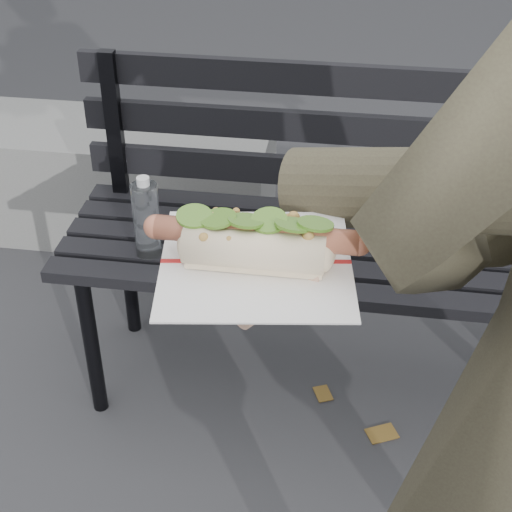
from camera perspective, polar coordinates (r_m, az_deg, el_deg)
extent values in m
cylinder|color=black|center=(2.09, -11.88, -6.33)|extent=(0.04, 0.04, 0.45)
cylinder|color=black|center=(2.34, -9.28, -0.94)|extent=(0.04, 0.04, 0.45)
cube|color=black|center=(1.82, 7.42, -2.97)|extent=(1.50, 0.07, 0.03)
cube|color=black|center=(1.89, 7.53, -1.32)|extent=(1.50, 0.07, 0.03)
cube|color=black|center=(1.97, 7.63, 0.21)|extent=(1.50, 0.07, 0.03)
cube|color=black|center=(2.04, 7.72, 1.63)|extent=(1.50, 0.07, 0.03)
cube|color=black|center=(2.12, 7.81, 2.94)|extent=(1.50, 0.07, 0.03)
cube|color=black|center=(2.13, -10.25, 9.16)|extent=(0.04, 0.03, 0.42)
cube|color=black|center=(2.09, 8.06, 5.81)|extent=(1.50, 0.02, 0.08)
cube|color=black|center=(2.03, 8.36, 9.02)|extent=(1.50, 0.02, 0.08)
cube|color=black|center=(1.98, 8.68, 12.41)|extent=(1.50, 0.02, 0.08)
cylinder|color=white|center=(1.89, -7.96, 2.62)|extent=(0.06, 0.06, 0.19)
cylinder|color=white|center=(1.84, -8.22, 5.39)|extent=(0.03, 0.03, 0.02)
cube|color=slate|center=(2.87, -11.06, 5.58)|extent=(1.20, 0.40, 0.40)
cylinder|color=#D8A384|center=(0.79, 2.97, -1.02)|extent=(0.09, 0.08, 0.07)
ellipsoid|color=#D8A384|center=(0.79, 0.00, -1.49)|extent=(0.10, 0.12, 0.03)
cylinder|color=#D8A384|center=(0.77, -4.36, -2.31)|extent=(0.05, 0.02, 0.02)
cylinder|color=#D8A384|center=(0.79, -4.06, -1.45)|extent=(0.05, 0.02, 0.02)
cylinder|color=#D8A384|center=(0.81, -3.77, -0.62)|extent=(0.05, 0.02, 0.02)
cylinder|color=#D8A384|center=(0.82, -3.49, 0.18)|extent=(0.05, 0.02, 0.02)
cylinder|color=#D8A384|center=(0.74, 0.14, -3.91)|extent=(0.04, 0.05, 0.02)
cube|color=white|center=(0.78, 0.00, -0.48)|extent=(0.21, 0.21, 0.00)
cube|color=#B21E1E|center=(0.78, 0.00, -0.39)|extent=(0.19, 0.03, 0.00)
cylinder|color=#B96447|center=(0.76, 0.00, 1.55)|extent=(0.20, 0.02, 0.02)
sphere|color=#B96447|center=(0.78, -7.29, 2.12)|extent=(0.03, 0.02, 0.02)
sphere|color=#B96447|center=(0.76, 7.52, 0.92)|extent=(0.02, 0.02, 0.02)
sphere|color=#9E6B2D|center=(0.77, -3.11, 2.78)|extent=(0.01, 0.01, 0.01)
sphere|color=#9E6B2D|center=(0.77, 2.39, 2.79)|extent=(0.01, 0.01, 0.01)
sphere|color=#9E6B2D|center=(0.78, -1.45, 3.26)|extent=(0.01, 0.01, 0.01)
sphere|color=#9E6B2D|center=(0.76, -1.12, 1.76)|extent=(0.01, 0.01, 0.01)
sphere|color=#9E6B2D|center=(0.78, -0.63, 2.94)|extent=(0.01, 0.01, 0.01)
sphere|color=#9E6B2D|center=(0.75, 1.29, 1.12)|extent=(0.01, 0.01, 0.01)
sphere|color=#9E6B2D|center=(0.77, -4.48, 1.98)|extent=(0.01, 0.01, 0.01)
sphere|color=#9E6B2D|center=(0.77, -0.12, 2.29)|extent=(0.01, 0.01, 0.01)
sphere|color=#9E6B2D|center=(0.75, -3.83, 1.33)|extent=(0.01, 0.01, 0.01)
sphere|color=#9E6B2D|center=(0.76, -1.16, 1.84)|extent=(0.01, 0.01, 0.01)
sphere|color=#9E6B2D|center=(0.78, -2.67, 3.05)|extent=(0.01, 0.01, 0.01)
sphere|color=#9E6B2D|center=(0.78, -2.93, 3.32)|extent=(0.01, 0.01, 0.01)
sphere|color=#9E6B2D|center=(0.74, -1.97, 1.19)|extent=(0.01, 0.01, 0.01)
sphere|color=#9E6B2D|center=(0.74, 3.82, 1.43)|extent=(0.01, 0.01, 0.01)
sphere|color=#9E6B2D|center=(0.76, 1.83, 1.97)|extent=(0.01, 0.01, 0.01)
sphere|color=#9E6B2D|center=(0.77, 2.82, 2.51)|extent=(0.01, 0.01, 0.01)
sphere|color=#9E6B2D|center=(0.76, 4.40, 2.43)|extent=(0.01, 0.01, 0.01)
sphere|color=#9E6B2D|center=(0.77, 2.75, 2.81)|extent=(0.01, 0.01, 0.01)
sphere|color=#9E6B2D|center=(0.77, -2.39, 2.17)|extent=(0.01, 0.01, 0.01)
sphere|color=#9E6B2D|center=(0.77, 3.31, 2.47)|extent=(0.01, 0.01, 0.01)
sphere|color=#9E6B2D|center=(0.76, 3.38, 1.82)|extent=(0.01, 0.01, 0.01)
sphere|color=#9E6B2D|center=(0.75, 3.24, 1.82)|extent=(0.01, 0.01, 0.01)
cylinder|color=#4E8123|center=(0.77, -4.51, 2.91)|extent=(0.04, 0.04, 0.01)
cylinder|color=#4E8123|center=(0.76, -2.76, 2.74)|extent=(0.04, 0.04, 0.01)
cylinder|color=#4E8123|center=(0.75, -0.71, 2.59)|extent=(0.04, 0.04, 0.01)
cylinder|color=#4E8123|center=(0.75, 0.95, 2.61)|extent=(0.04, 0.04, 0.01)
cylinder|color=#4E8123|center=(0.75, 2.72, 2.28)|extent=(0.04, 0.04, 0.01)
cylinder|color=#4E8123|center=(0.75, 4.35, 2.35)|extent=(0.04, 0.04, 0.01)
cube|color=brown|center=(3.33, -16.30, 5.20)|extent=(0.03, 0.05, 0.00)
cube|color=brown|center=(3.02, 14.70, 2.27)|extent=(0.09, 0.08, 0.00)
cube|color=brown|center=(2.24, 4.89, -9.93)|extent=(0.06, 0.07, 0.00)
cube|color=brown|center=(2.15, 9.14, -12.62)|extent=(0.09, 0.08, 0.00)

